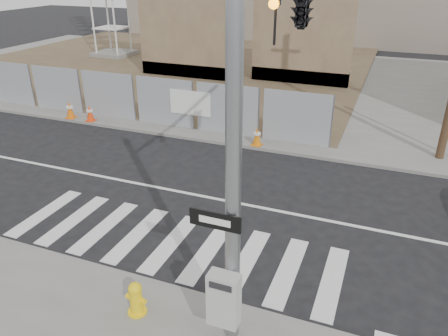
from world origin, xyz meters
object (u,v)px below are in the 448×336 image
at_px(fire_hydrant, 136,298).
at_px(signal_pole, 283,54).
at_px(traffic_cone_b, 70,110).
at_px(traffic_cone_d, 257,136).
at_px(traffic_cone_c, 90,113).

bearing_deg(fire_hydrant, signal_pole, 78.63).
distance_m(signal_pole, traffic_cone_b, 13.41).
bearing_deg(fire_hydrant, traffic_cone_d, 114.59).
xyz_separation_m(signal_pole, traffic_cone_c, (-9.99, 6.27, -4.31)).
bearing_deg(traffic_cone_d, signal_pole, -69.16).
relative_size(traffic_cone_c, traffic_cone_d, 0.99).
height_order(fire_hydrant, traffic_cone_d, fire_hydrant).
bearing_deg(traffic_cone_d, traffic_cone_b, 180.00).
distance_m(traffic_cone_c, traffic_cone_d, 7.61).
relative_size(signal_pole, fire_hydrant, 9.65).
bearing_deg(traffic_cone_b, traffic_cone_d, 0.00).
bearing_deg(signal_pole, traffic_cone_c, 147.91).
bearing_deg(traffic_cone_b, traffic_cone_c, 0.00).
xyz_separation_m(traffic_cone_b, traffic_cone_c, (1.06, 0.00, -0.03)).
bearing_deg(signal_pole, traffic_cone_b, 150.45).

